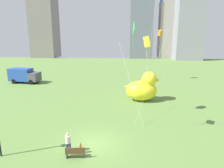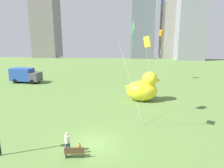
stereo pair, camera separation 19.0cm
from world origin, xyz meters
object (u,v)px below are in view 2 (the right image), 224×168
Objects in this scene: kite_green at (135,35)px; box_truck at (25,75)px; person_adult at (67,141)px; kite_orange at (161,33)px; person_child at (80,147)px; giant_inflatable_duck at (143,88)px; park_bench at (74,152)px; kite_blue at (161,4)px; kite_yellow at (147,42)px.

box_truck is at bearing 136.21° from kite_green.
person_adult is 27.90m from box_truck.
person_adult is 0.16× the size of kite_orange.
box_truck is at bearing 125.79° from person_child.
kite_orange reaches higher than kite_green.
giant_inflatable_duck reaches higher than box_truck.
person_child is (0.24, 0.59, 0.03)m from park_bench.
kite_blue reaches higher than box_truck.
kite_orange is (4.05, 13.58, 7.76)m from giant_inflatable_duck.
box_truck is 0.38× the size of kite_blue.
kite_orange is (4.21, 19.15, 1.31)m from kite_yellow.
kite_green reaches higher than kite_yellow.
kite_blue is (25.51, 0.06, 12.88)m from box_truck.
person_adult reaches higher than person_child.
giant_inflatable_duck reaches higher than person_adult.
kite_orange reaches higher than person_child.
kite_yellow is at bearing 51.50° from person_adult.
giant_inflatable_duck is (5.90, 14.37, 1.29)m from park_bench.
person_adult is 0.19× the size of kite_yellow.
kite_green reaches higher than giant_inflatable_duck.
kite_blue reaches higher than person_adult.
kite_orange reaches higher than box_truck.
park_bench is at bearing -55.28° from box_truck.
kite_yellow reaches higher than giant_inflatable_duck.
kite_blue is at bearing 76.50° from kite_green.
kite_green is at bearing -106.37° from kite_yellow.
box_truck is 0.61× the size of kite_green.
person_adult is 0.28× the size of box_truck.
kite_yellow is (-3.33, -14.98, -6.10)m from kite_blue.
kite_green is (-1.61, -10.51, 7.19)m from giant_inflatable_duck.
park_bench is 15.59m from giant_inflatable_duck.
person_adult is 15.23m from giant_inflatable_duck.
box_truck is at bearing -179.87° from kite_blue.
person_adult is 0.11× the size of kite_blue.
giant_inflatable_duck is 0.32× the size of kite_blue.
kite_yellow is 19.65m from kite_orange.
kite_blue reaches higher than giant_inflatable_duck.
person_adult is 1.05m from person_child.
person_child is 0.09× the size of kite_green.
kite_yellow is at bearing -102.54° from kite_blue.
person_child is at bearing 68.37° from park_bench.
kite_blue is 16.52m from kite_yellow.
giant_inflatable_duck is 0.50× the size of kite_green.
box_truck is 27.57m from kite_yellow.
kite_blue is at bearing 69.12° from park_bench.
person_child is 30.40m from kite_orange.
giant_inflatable_duck is at bearing 67.64° from person_child.
person_child is at bearing -109.55° from kite_orange.
park_bench is 0.09× the size of kite_blue.
kite_green is at bearing -43.79° from box_truck.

